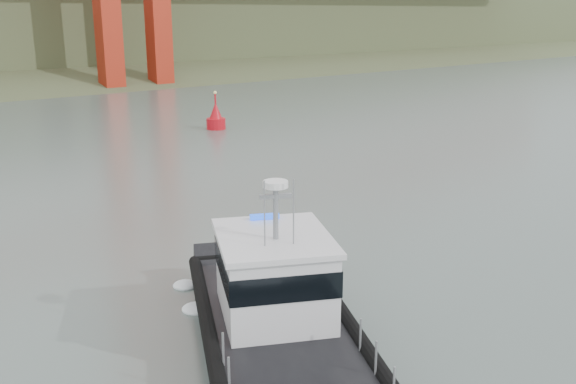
{
  "coord_description": "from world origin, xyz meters",
  "views": [
    {
      "loc": [
        -21.14,
        -15.4,
        11.06
      ],
      "look_at": [
        -1.9,
        8.67,
        2.4
      ],
      "focal_mm": 40.0,
      "sensor_mm": 36.0,
      "label": 1
    }
  ],
  "objects": [
    {
      "name": "nav_buoy",
      "position": [
        12.23,
        37.65,
        1.03
      ],
      "size": [
        1.88,
        1.88,
        3.92
      ],
      "color": "#B90C16",
      "rests_on": "ground"
    },
    {
      "name": "patrol_boat",
      "position": [
        -9.27,
        0.07,
        1.54
      ],
      "size": [
        9.77,
        13.37,
        6.14
      ],
      "rotation": [
        0.0,
        0.0,
        -0.46
      ],
      "color": "black",
      "rests_on": "ground"
    },
    {
      "name": "ground",
      "position": [
        0.0,
        0.0,
        0.0
      ],
      "size": [
        400.0,
        400.0,
        0.0
      ],
      "primitive_type": "plane",
      "color": "#485650",
      "rests_on": "ground"
    }
  ]
}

